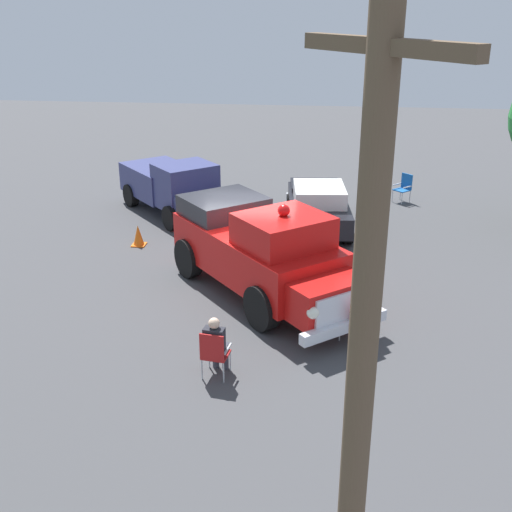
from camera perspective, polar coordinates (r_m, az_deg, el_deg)
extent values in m
plane|color=#424244|center=(16.76, -0.81, -2.33)|extent=(60.00, 60.00, 0.00)
cylinder|color=black|center=(15.32, 6.73, -2.78)|extent=(1.00, 0.91, 1.04)
cylinder|color=black|center=(14.23, 0.48, -4.64)|extent=(1.00, 0.91, 1.04)
cylinder|color=black|center=(17.92, -0.38, 1.13)|extent=(1.00, 0.91, 1.04)
cylinder|color=black|center=(17.00, -6.06, -0.19)|extent=(1.00, 0.91, 1.04)
cube|color=red|center=(15.86, 0.00, 0.33)|extent=(5.11, 4.74, 1.10)
cube|color=red|center=(13.81, 6.49, -3.83)|extent=(1.82, 1.93, 0.84)
cube|color=red|center=(14.65, 2.46, 2.22)|extent=(2.52, 2.55, 0.76)
cube|color=#232328|center=(16.85, -2.89, 4.34)|extent=(2.56, 2.59, 0.60)
cube|color=silver|center=(13.50, 7.70, -4.51)|extent=(1.01, 1.19, 0.64)
cube|color=silver|center=(13.63, 7.88, -6.25)|extent=(1.58, 1.85, 0.24)
sphere|color=white|center=(13.95, 10.16, -3.41)|extent=(0.37, 0.37, 0.26)
sphere|color=white|center=(13.02, 5.09, -5.06)|extent=(0.37, 0.37, 0.26)
sphere|color=red|center=(14.49, 2.49, 4.08)|extent=(0.39, 0.39, 0.28)
cylinder|color=black|center=(22.10, 3.11, 4.68)|extent=(0.70, 0.33, 0.68)
cylinder|color=black|center=(22.23, 7.35, 4.63)|extent=(0.70, 0.33, 0.68)
cylinder|color=black|center=(19.35, 3.41, 2.13)|extent=(0.70, 0.33, 0.68)
cylinder|color=black|center=(19.50, 8.23, 2.09)|extent=(0.70, 0.33, 0.68)
cube|color=black|center=(20.69, 5.54, 4.20)|extent=(4.36, 2.20, 0.64)
cube|color=black|center=(21.97, 5.30, 6.25)|extent=(1.55, 1.77, 0.20)
cube|color=white|center=(20.24, 5.66, 5.45)|extent=(2.04, 1.74, 0.56)
cube|color=silver|center=(22.83, 5.12, 5.35)|extent=(0.35, 1.91, 0.20)
cylinder|color=black|center=(21.39, -3.37, 4.25)|extent=(0.79, 0.74, 0.80)
cylinder|color=black|center=(20.59, -7.57, 3.38)|extent=(0.79, 0.74, 0.80)
cylinder|color=black|center=(23.99, -7.24, 6.09)|extent=(0.79, 0.74, 0.80)
cylinder|color=black|center=(23.28, -11.09, 5.35)|extent=(0.79, 0.74, 0.80)
cube|color=navy|center=(22.95, -8.56, 6.71)|extent=(3.28, 3.20, 1.00)
cube|color=navy|center=(21.25, -6.31, 6.29)|extent=(2.31, 2.34, 1.40)
cube|color=navy|center=(20.43, -4.79, 4.59)|extent=(1.79, 1.87, 0.64)
cylinder|color=#B7BABF|center=(12.98, -4.19, -9.05)|extent=(0.03, 0.03, 0.44)
cylinder|color=#B7BABF|center=(12.86, -2.31, -9.33)|extent=(0.03, 0.03, 0.44)
cylinder|color=#B7BABF|center=(12.63, -4.84, -10.04)|extent=(0.03, 0.03, 0.44)
cylinder|color=#B7BABF|center=(12.50, -2.91, -10.34)|extent=(0.03, 0.03, 0.44)
cube|color=#B21E1E|center=(12.62, -3.59, -8.77)|extent=(0.55, 0.55, 0.04)
cube|color=#B21E1E|center=(12.28, -3.97, -8.18)|extent=(0.11, 0.48, 0.56)
cube|color=#B7BABF|center=(12.60, -4.65, -7.97)|extent=(0.44, 0.10, 0.03)
cube|color=#B7BABF|center=(12.47, -2.55, -8.28)|extent=(0.44, 0.10, 0.03)
cylinder|color=#B7BABF|center=(14.01, 7.48, -6.70)|extent=(0.04, 0.04, 0.44)
cylinder|color=#B7BABF|center=(14.27, 8.86, -6.22)|extent=(0.04, 0.04, 0.44)
cylinder|color=#B7BABF|center=(13.72, 8.65, -7.43)|extent=(0.04, 0.04, 0.44)
cylinder|color=#B7BABF|center=(13.98, 10.03, -6.92)|extent=(0.04, 0.04, 0.44)
cube|color=#B21E1E|center=(13.88, 8.81, -5.96)|extent=(0.67, 0.67, 0.04)
cube|color=#B21E1E|center=(13.59, 9.54, -5.29)|extent=(0.33, 0.40, 0.56)
cube|color=#B7BABF|center=(13.66, 8.08, -5.61)|extent=(0.37, 0.30, 0.03)
cube|color=#B7BABF|center=(13.95, 9.60, -5.10)|extent=(0.37, 0.30, 0.03)
cylinder|color=#B7BABF|center=(23.63, 12.87, 5.00)|extent=(0.04, 0.04, 0.44)
cylinder|color=#B7BABF|center=(23.90, 12.07, 5.26)|extent=(0.04, 0.04, 0.44)
cylinder|color=#B7BABF|center=(23.96, 13.56, 5.17)|extent=(0.04, 0.04, 0.44)
cylinder|color=#B7BABF|center=(24.22, 12.76, 5.42)|extent=(0.04, 0.04, 0.44)
cube|color=#1959A5|center=(23.86, 12.86, 5.75)|extent=(0.68, 0.68, 0.04)
cube|color=#1959A5|center=(23.97, 13.29, 6.50)|extent=(0.37, 0.36, 0.56)
cube|color=#B7BABF|center=(23.67, 13.34, 6.00)|extent=(0.33, 0.34, 0.03)
cube|color=#B7BABF|center=(23.96, 12.46, 6.27)|extent=(0.33, 0.34, 0.03)
cylinder|color=#383842|center=(12.98, -3.60, -9.00)|extent=(0.15, 0.15, 0.45)
cylinder|color=#383842|center=(12.93, -2.75, -9.12)|extent=(0.15, 0.15, 0.45)
cube|color=#383842|center=(12.71, -3.86, -8.25)|extent=(0.46, 0.21, 0.13)
cube|color=#383842|center=(12.65, -2.99, -8.38)|extent=(0.46, 0.21, 0.13)
cube|color=#26262D|center=(12.37, -3.75, -7.56)|extent=(0.28, 0.43, 0.54)
sphere|color=beige|center=(12.21, -3.76, -6.01)|extent=(0.25, 0.25, 0.22)
cylinder|color=brown|center=(5.86, 9.18, -12.69)|extent=(0.26, 0.26, 7.18)
cube|color=brown|center=(4.85, 11.39, 17.87)|extent=(1.38, 1.18, 0.12)
cube|color=orange|center=(19.55, -10.39, 1.00)|extent=(0.40, 0.40, 0.04)
cone|color=orange|center=(19.44, -10.45, 1.87)|extent=(0.32, 0.32, 0.60)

